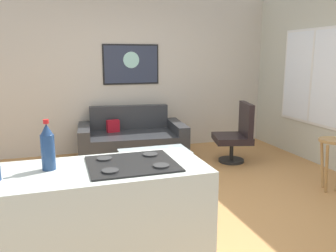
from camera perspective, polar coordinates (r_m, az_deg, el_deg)
name	(u,v)px	position (r m, az deg, el deg)	size (l,w,h in m)	color
ground	(173,203)	(4.06, 0.80, -12.69)	(6.40, 6.40, 0.04)	#B87F47
back_wall	(128,71)	(6.05, -6.64, 9.15)	(6.40, 0.05, 2.80)	beige
couch	(132,142)	(5.62, -6.04, -2.63)	(1.76, 1.08, 0.82)	#2A2B2E
coffee_table	(155,153)	(4.67, -2.24, -4.56)	(0.94, 0.52, 0.38)	silver
armchair	(237,134)	(5.47, 11.45, -1.28)	(0.68, 0.69, 0.94)	black
bar_stool	(332,151)	(4.64, 25.66, -3.74)	(0.37, 0.37, 0.66)	#A57945
kitchen_counter	(93,231)	(2.54, -12.35, -16.68)	(1.58, 0.66, 0.93)	silver
soda_bottle_2	(48,147)	(2.37, -19.42, -3.36)	(0.09, 0.09, 0.34)	navy
wall_painting	(131,64)	(6.01, -6.17, 10.19)	(0.98, 0.03, 0.68)	black
window	(312,77)	(5.81, 22.88, 7.56)	(0.03, 1.37, 1.48)	silver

